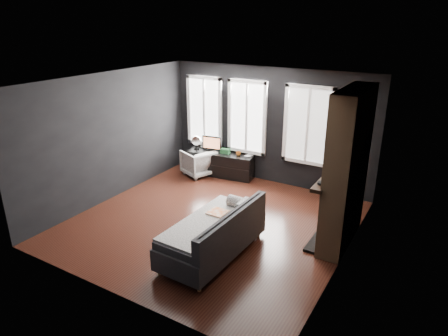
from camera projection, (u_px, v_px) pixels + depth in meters
The scene contains 18 objects.
floor at pixel (212, 222), 7.72m from camera, with size 5.00×5.00×0.00m, color black.
ceiling at pixel (210, 81), 6.76m from camera, with size 5.00×5.00×0.00m, color white.
wall_back at pixel (269, 126), 9.25m from camera, with size 5.00×0.02×2.70m, color black.
wall_left at pixel (111, 137), 8.43m from camera, with size 0.02×5.00×2.70m, color black.
wall_right at pixel (350, 184), 6.05m from camera, with size 0.02×5.00×2.70m, color black.
windows at pixel (252, 80), 9.06m from camera, with size 4.00×0.16×1.76m, color white, non-canonical shape.
fireplace at pixel (347, 170), 6.62m from camera, with size 0.70×1.62×2.70m, color #93724C, non-canonical shape.
sofa at pixel (213, 231), 6.55m from camera, with size 1.02×2.03×0.87m, color black, non-canonical shape.
stripe_pillow at pixel (243, 210), 6.84m from camera, with size 0.08×0.35×0.35m, color gray.
armchair at pixel (198, 161), 9.93m from camera, with size 0.69×0.65×0.71m, color silver.
media_console at pixel (221, 164), 9.96m from camera, with size 1.70×0.53×0.58m, color black, non-canonical shape.
monitor at pixel (212, 143), 9.85m from camera, with size 0.51×0.11×0.45m, color black, non-canonical shape.
desk_fan at pixel (196, 142), 10.08m from camera, with size 0.24×0.24×0.35m, color #9E9E9E, non-canonical shape.
mug at pixel (238, 153), 9.64m from camera, with size 0.12×0.09×0.12m, color #C9641A.
book at pixel (246, 151), 9.62m from camera, with size 0.14×0.02×0.20m, color tan.
storage_box at pixel (225, 151), 9.78m from camera, with size 0.22×0.14×0.12m, color #296736.
mantel_vase at pixel (339, 161), 7.12m from camera, with size 0.17×0.18×0.17m, color gold.
mantel_clock at pixel (321, 183), 6.34m from camera, with size 0.13×0.13×0.04m, color black.
Camera 1 is at (3.70, -5.76, 3.73)m, focal length 32.00 mm.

